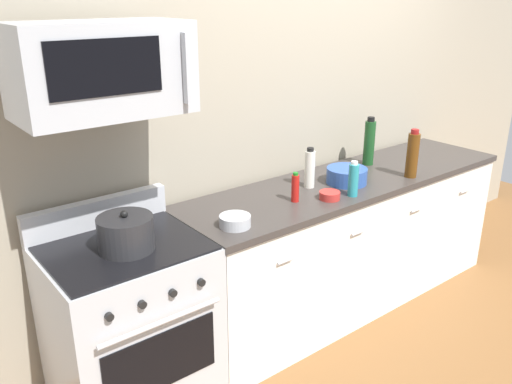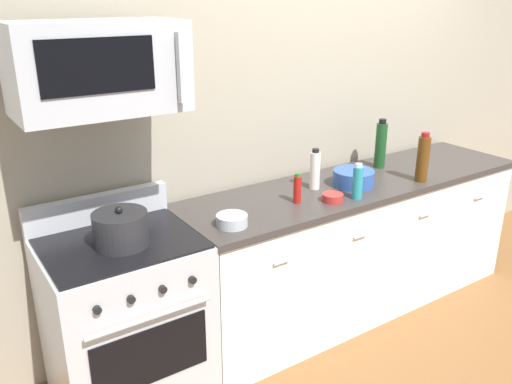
{
  "view_description": "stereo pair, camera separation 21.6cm",
  "coord_description": "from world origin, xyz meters",
  "px_view_note": "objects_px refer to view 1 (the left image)",
  "views": [
    {
      "loc": [
        -2.53,
        -2.19,
        2.06
      ],
      "look_at": [
        -0.84,
        -0.05,
        1.03
      ],
      "focal_mm": 37.18,
      "sensor_mm": 36.0,
      "label": 1
    },
    {
      "loc": [
        -2.36,
        -2.32,
        2.06
      ],
      "look_at": [
        -0.84,
        -0.05,
        1.03
      ],
      "focal_mm": 37.18,
      "sensor_mm": 36.0,
      "label": 2
    }
  ],
  "objects_px": {
    "microwave": "(101,69)",
    "bowl_red_small": "(330,195)",
    "stockpot": "(126,233)",
    "bottle_dish_soap": "(353,180)",
    "bottle_wine_green": "(369,142)",
    "bottle_wine_amber": "(412,155)",
    "bowl_blue_mixing": "(347,175)",
    "bowl_steel_prep": "(235,221)",
    "range_oven": "(130,325)",
    "bottle_hot_sauce_red": "(295,188)",
    "bottle_vinegar_white": "(310,169)"
  },
  "relations": [
    {
      "from": "bottle_hot_sauce_red",
      "to": "bowl_red_small",
      "type": "relative_size",
      "value": 1.43
    },
    {
      "from": "bottle_wine_amber",
      "to": "bowl_steel_prep",
      "type": "height_order",
      "value": "bottle_wine_amber"
    },
    {
      "from": "bottle_wine_green",
      "to": "bowl_red_small",
      "type": "relative_size",
      "value": 2.74
    },
    {
      "from": "bottle_wine_amber",
      "to": "stockpot",
      "type": "relative_size",
      "value": 1.22
    },
    {
      "from": "range_oven",
      "to": "bowl_steel_prep",
      "type": "relative_size",
      "value": 6.47
    },
    {
      "from": "bowl_red_small",
      "to": "bowl_steel_prep",
      "type": "height_order",
      "value": "bowl_steel_prep"
    },
    {
      "from": "stockpot",
      "to": "bowl_steel_prep",
      "type": "bearing_deg",
      "value": -10.18
    },
    {
      "from": "bottle_wine_green",
      "to": "stockpot",
      "type": "height_order",
      "value": "bottle_wine_green"
    },
    {
      "from": "bottle_wine_amber",
      "to": "bottle_vinegar_white",
      "type": "bearing_deg",
      "value": 157.74
    },
    {
      "from": "bottle_dish_soap",
      "to": "bowl_red_small",
      "type": "height_order",
      "value": "bottle_dish_soap"
    },
    {
      "from": "bottle_wine_amber",
      "to": "bottle_wine_green",
      "type": "relative_size",
      "value": 0.94
    },
    {
      "from": "bottle_vinegar_white",
      "to": "stockpot",
      "type": "xyz_separation_m",
      "value": [
        -1.28,
        -0.1,
        -0.04
      ]
    },
    {
      "from": "microwave",
      "to": "bowl_red_small",
      "type": "xyz_separation_m",
      "value": [
        1.23,
        -0.23,
        -0.81
      ]
    },
    {
      "from": "bottle_wine_green",
      "to": "bowl_blue_mixing",
      "type": "height_order",
      "value": "bottle_wine_green"
    },
    {
      "from": "bottle_vinegar_white",
      "to": "microwave",
      "type": "bearing_deg",
      "value": -179.97
    },
    {
      "from": "bowl_blue_mixing",
      "to": "microwave",
      "type": "bearing_deg",
      "value": 176.51
    },
    {
      "from": "bowl_steel_prep",
      "to": "stockpot",
      "type": "relative_size",
      "value": 0.63
    },
    {
      "from": "microwave",
      "to": "bowl_steel_prep",
      "type": "height_order",
      "value": "microwave"
    },
    {
      "from": "bowl_steel_prep",
      "to": "bowl_red_small",
      "type": "bearing_deg",
      "value": -2.3
    },
    {
      "from": "microwave",
      "to": "bowl_blue_mixing",
      "type": "distance_m",
      "value": 1.71
    },
    {
      "from": "bottle_hot_sauce_red",
      "to": "bottle_wine_green",
      "type": "bearing_deg",
      "value": 13.46
    },
    {
      "from": "bottle_wine_green",
      "to": "bowl_steel_prep",
      "type": "distance_m",
      "value": 1.41
    },
    {
      "from": "bottle_dish_soap",
      "to": "bottle_wine_green",
      "type": "distance_m",
      "value": 0.67
    },
    {
      "from": "bottle_wine_amber",
      "to": "bottle_hot_sauce_red",
      "type": "relative_size",
      "value": 1.82
    },
    {
      "from": "bottle_wine_green",
      "to": "bottle_vinegar_white",
      "type": "relative_size",
      "value": 1.33
    },
    {
      "from": "bottle_dish_soap",
      "to": "bottle_vinegar_white",
      "type": "distance_m",
      "value": 0.29
    },
    {
      "from": "bottle_hot_sauce_red",
      "to": "bottle_vinegar_white",
      "type": "height_order",
      "value": "bottle_vinegar_white"
    },
    {
      "from": "bottle_wine_green",
      "to": "bottle_vinegar_white",
      "type": "distance_m",
      "value": 0.66
    },
    {
      "from": "bowl_blue_mixing",
      "to": "bowl_red_small",
      "type": "distance_m",
      "value": 0.32
    },
    {
      "from": "range_oven",
      "to": "bottle_dish_soap",
      "type": "relative_size",
      "value": 4.95
    },
    {
      "from": "bottle_dish_soap",
      "to": "bottle_vinegar_white",
      "type": "height_order",
      "value": "bottle_vinegar_white"
    },
    {
      "from": "bottle_vinegar_white",
      "to": "bowl_red_small",
      "type": "xyz_separation_m",
      "value": [
        -0.05,
        -0.23,
        -0.1
      ]
    },
    {
      "from": "bottle_wine_amber",
      "to": "bottle_wine_green",
      "type": "distance_m",
      "value": 0.36
    },
    {
      "from": "range_oven",
      "to": "bottle_wine_amber",
      "type": "xyz_separation_m",
      "value": [
        1.94,
        -0.23,
        0.6
      ]
    },
    {
      "from": "bowl_steel_prep",
      "to": "bottle_hot_sauce_red",
      "type": "bearing_deg",
      "value": 8.43
    },
    {
      "from": "bottle_vinegar_white",
      "to": "range_oven",
      "type": "bearing_deg",
      "value": -177.96
    },
    {
      "from": "bottle_wine_green",
      "to": "bottle_vinegar_white",
      "type": "xyz_separation_m",
      "value": [
        -0.65,
        -0.09,
        -0.04
      ]
    },
    {
      "from": "bottle_vinegar_white",
      "to": "bowl_steel_prep",
      "type": "relative_size",
      "value": 1.54
    },
    {
      "from": "microwave",
      "to": "bottle_hot_sauce_red",
      "type": "relative_size",
      "value": 4.21
    },
    {
      "from": "bottle_dish_soap",
      "to": "bottle_wine_green",
      "type": "bearing_deg",
      "value": 32.76
    },
    {
      "from": "microwave",
      "to": "bottle_wine_green",
      "type": "xyz_separation_m",
      "value": [
        1.93,
        0.09,
        -0.67
      ]
    },
    {
      "from": "bottle_vinegar_white",
      "to": "bowl_blue_mixing",
      "type": "height_order",
      "value": "bottle_vinegar_white"
    },
    {
      "from": "bottle_dish_soap",
      "to": "bottle_hot_sauce_red",
      "type": "xyz_separation_m",
      "value": [
        -0.33,
        0.15,
        -0.02
      ]
    },
    {
      "from": "bottle_hot_sauce_red",
      "to": "bottle_dish_soap",
      "type": "bearing_deg",
      "value": -23.72
    },
    {
      "from": "bottle_dish_soap",
      "to": "bowl_steel_prep",
      "type": "relative_size",
      "value": 1.31
    },
    {
      "from": "bottle_dish_soap",
      "to": "bowl_blue_mixing",
      "type": "height_order",
      "value": "bottle_dish_soap"
    },
    {
      "from": "bottle_dish_soap",
      "to": "bowl_blue_mixing",
      "type": "bearing_deg",
      "value": 51.58
    },
    {
      "from": "bowl_red_small",
      "to": "bowl_steel_prep",
      "type": "relative_size",
      "value": 0.75
    },
    {
      "from": "bottle_vinegar_white",
      "to": "bowl_steel_prep",
      "type": "xyz_separation_m",
      "value": [
        -0.72,
        -0.2,
        -0.09
      ]
    },
    {
      "from": "microwave",
      "to": "stockpot",
      "type": "relative_size",
      "value": 2.84
    }
  ]
}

